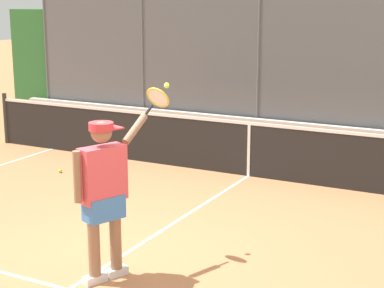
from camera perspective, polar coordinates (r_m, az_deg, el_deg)
The scene contains 5 objects.
ground_plane at distance 7.59m, azimuth -7.27°, elevation -10.56°, with size 60.00×60.00×0.00m, color #C67A4C.
fence_backdrop at distance 15.58m, azimuth 12.54°, elevation 6.56°, with size 19.46×1.37×3.20m.
tennis_net at distance 10.92m, azimuth 5.17°, elevation -0.40°, with size 11.25×0.09×1.07m.
tennis_player at distance 6.82m, azimuth -7.92°, elevation -3.89°, with size 0.50×1.44×2.06m.
tennis_ball_near_baseline at distance 11.44m, azimuth -11.83°, elevation -2.40°, with size 0.07×0.07×0.07m, color #C1D138.
Camera 1 is at (-4.03, 5.67, 3.03)m, focal length 59.05 mm.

